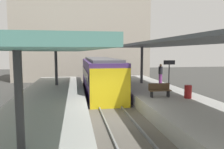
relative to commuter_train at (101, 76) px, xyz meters
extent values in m
plane|color=#383835|center=(0.00, -7.49, -1.73)|extent=(80.00, 80.00, 0.00)
cube|color=#9E9E99|center=(-3.80, -7.49, -1.23)|extent=(4.40, 28.00, 1.00)
cube|color=#9E9E99|center=(3.80, -7.49, -1.23)|extent=(4.40, 28.00, 1.00)
cube|color=#59544C|center=(0.00, -7.49, -1.63)|extent=(3.20, 28.00, 0.20)
cube|color=slate|center=(-0.72, -7.49, -1.46)|extent=(0.08, 28.00, 0.14)
cube|color=slate|center=(0.72, -7.49, -1.46)|extent=(0.08, 28.00, 0.14)
cube|color=#472D6B|center=(0.00, 0.03, -0.08)|extent=(2.70, 10.59, 2.90)
cube|color=yellow|center=(0.00, -5.29, -0.23)|extent=(2.65, 0.08, 2.60)
cube|color=black|center=(-1.37, 0.03, 0.27)|extent=(0.04, 9.74, 0.76)
cube|color=black|center=(1.37, 0.03, 0.27)|extent=(0.04, 9.74, 0.76)
cube|color=#515156|center=(0.00, 0.03, 1.47)|extent=(2.16, 10.06, 0.20)
cylinder|color=#333335|center=(-3.80, -12.39, 0.72)|extent=(0.24, 0.24, 2.89)
cylinder|color=#333335|center=(-3.80, 0.21, 0.72)|extent=(0.24, 0.24, 2.89)
cube|color=slate|center=(-3.80, -6.09, 2.25)|extent=(4.18, 21.00, 0.16)
cylinder|color=#333335|center=(3.80, 0.21, 0.92)|extent=(0.24, 0.24, 3.30)
cube|color=#3D4247|center=(3.80, -6.09, 2.65)|extent=(4.18, 21.00, 0.16)
cube|color=black|center=(2.50, -6.03, -0.53)|extent=(0.08, 0.32, 0.40)
cube|color=black|center=(3.60, -6.03, -0.53)|extent=(0.08, 0.32, 0.40)
cube|color=#4C3823|center=(3.05, -6.03, -0.30)|extent=(1.40, 0.40, 0.06)
cube|color=#4C3823|center=(3.05, -5.85, -0.07)|extent=(1.40, 0.06, 0.40)
cylinder|color=#262628|center=(4.85, -3.33, 0.37)|extent=(0.08, 0.08, 2.20)
cube|color=black|center=(4.85, -3.33, 1.32)|extent=(0.90, 0.06, 0.32)
cylinder|color=maroon|center=(4.63, -6.60, -0.33)|extent=(0.44, 0.44, 0.80)
cylinder|color=#7A337A|center=(5.26, -0.67, -0.28)|extent=(0.28, 0.28, 0.90)
cylinder|color=#232328|center=(5.26, -0.67, 0.50)|extent=(0.36, 0.36, 0.66)
sphere|color=#936B4C|center=(5.26, -0.67, 0.94)|extent=(0.22, 0.22, 0.22)
cube|color=#A89E8E|center=(-1.13, 12.51, 3.77)|extent=(18.00, 6.00, 11.00)
camera|label=1|loc=(-2.21, -18.83, 2.12)|focal=34.88mm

